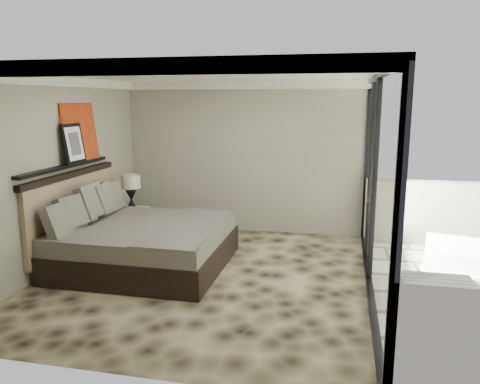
% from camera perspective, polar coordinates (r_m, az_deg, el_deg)
% --- Properties ---
extents(floor, '(5.00, 5.00, 0.00)m').
position_cam_1_polar(floor, '(6.78, -4.12, -10.24)').
color(floor, black).
rests_on(floor, ground).
extents(ceiling, '(4.50, 5.00, 0.02)m').
position_cam_1_polar(ceiling, '(6.32, -4.48, 14.04)').
color(ceiling, silver).
rests_on(ceiling, back_wall).
extents(back_wall, '(4.50, 0.02, 2.80)m').
position_cam_1_polar(back_wall, '(8.79, 0.38, 4.18)').
color(back_wall, gray).
rests_on(back_wall, floor).
extents(left_wall, '(0.02, 5.00, 2.80)m').
position_cam_1_polar(left_wall, '(7.36, -21.26, 2.04)').
color(left_wall, gray).
rests_on(left_wall, floor).
extents(glass_wall, '(0.08, 5.00, 2.80)m').
position_cam_1_polar(glass_wall, '(6.15, 16.23, 0.69)').
color(glass_wall, white).
rests_on(glass_wall, floor).
extents(picture_ledge, '(0.12, 2.20, 0.05)m').
position_cam_1_polar(picture_ledge, '(7.39, -20.50, 2.92)').
color(picture_ledge, black).
rests_on(picture_ledge, left_wall).
extents(bed, '(2.40, 2.32, 1.33)m').
position_cam_1_polar(bed, '(7.24, -12.19, -5.81)').
color(bed, black).
rests_on(bed, floor).
extents(nightstand, '(0.67, 0.67, 0.51)m').
position_cam_1_polar(nightstand, '(8.83, -13.01, -3.65)').
color(nightstand, black).
rests_on(nightstand, floor).
extents(table_lamp, '(0.35, 0.35, 0.63)m').
position_cam_1_polar(table_lamp, '(8.62, -13.17, 0.54)').
color(table_lamp, black).
rests_on(table_lamp, nightstand).
extents(abstract_canvas, '(0.13, 0.90, 0.90)m').
position_cam_1_polar(abstract_canvas, '(7.75, -18.95, 6.91)').
color(abstract_canvas, '#A6110E').
rests_on(abstract_canvas, picture_ledge).
extents(framed_print, '(0.11, 0.50, 0.60)m').
position_cam_1_polar(framed_print, '(7.49, -19.63, 5.59)').
color(framed_print, black).
rests_on(framed_print, picture_ledge).
extents(lounger, '(1.18, 1.74, 0.62)m').
position_cam_1_polar(lounger, '(6.60, 24.37, -10.07)').
color(lounger, white).
rests_on(lounger, terrace_slab).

